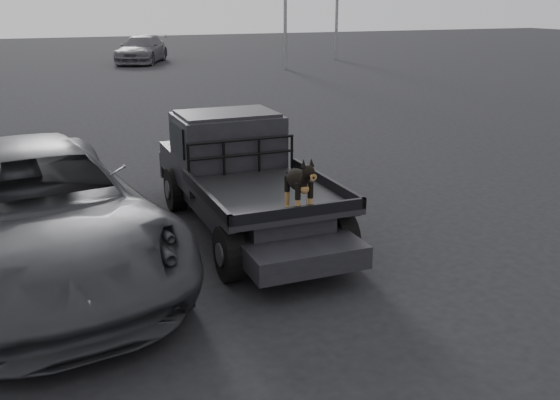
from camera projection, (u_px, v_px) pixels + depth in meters
name	position (u px, v px, depth m)	size (l,w,h in m)	color
ground	(316.00, 263.00, 8.98)	(120.00, 120.00, 0.00)	black
flatbed_ute	(247.00, 204.00, 10.10)	(2.00, 5.40, 0.92)	black
ute_cab	(227.00, 138.00, 10.66)	(1.72, 1.30, 0.88)	black
headache_rack	(242.00, 157.00, 10.05)	(1.80, 0.08, 0.55)	black
dog	(299.00, 185.00, 8.20)	(0.32, 0.60, 0.74)	black
parked_suv	(31.00, 212.00, 8.38)	(2.93, 6.34, 1.76)	#2D2E32
distant_car_b	(142.00, 50.00, 36.93)	(2.19, 5.38, 1.56)	#4F4F54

